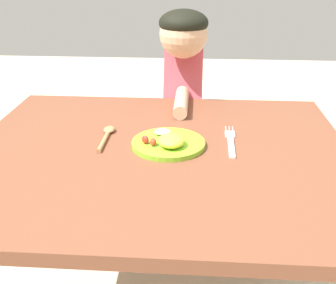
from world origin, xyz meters
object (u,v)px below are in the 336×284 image
fork (231,142)px  spoon (107,135)px  plate (168,143)px  person (183,115)px

fork → spoon: 0.38m
plate → person: size_ratio=0.22×
fork → spoon: spoon is taller
fork → person: (-0.16, 0.48, -0.10)m
plate → person: 0.54m
plate → fork: (0.19, 0.04, -0.01)m
plate → fork: 0.19m
plate → person: bearing=87.3°
spoon → person: bearing=-25.2°
plate → person: person is taller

